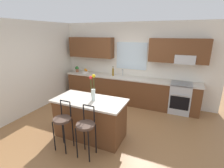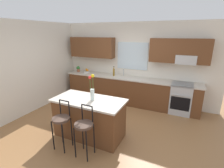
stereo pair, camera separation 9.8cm
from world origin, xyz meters
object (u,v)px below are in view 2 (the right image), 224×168
Objects in this scene: bottle_olive_oil at (114,72)px; potted_plant_small at (78,69)px; kitchen_island at (89,118)px; bar_stool_near at (61,121)px; fruit_bowl_oranges at (87,71)px; bar_stool_middle at (84,127)px; flower_vase at (92,90)px; oven_range at (181,98)px.

bottle_olive_oil is 1.51× the size of potted_plant_small.
bar_stool_near is at bearing -114.12° from kitchen_island.
bottle_olive_oil is 1.49m from potted_plant_small.
bar_stool_middle is at bearing -58.12° from fruit_bowl_oranges.
bar_stool_middle is 3.56m from potted_plant_small.
kitchen_island is at bearing 114.12° from bar_stool_middle.
potted_plant_small is at bearing 131.59° from flower_vase.
bar_stool_near and bar_stool_middle have the same top height.
kitchen_island is 2.94m from potted_plant_small.
bar_stool_near is 4.72× the size of potted_plant_small.
bar_stool_near is 0.90m from flower_vase.
oven_range is 2.31m from bottle_olive_oil.
bar_stool_middle is at bearing -65.88° from kitchen_island.
flower_vase is at bearing 58.87° from bar_stool_near.
fruit_bowl_oranges is at bearing 0.54° from potted_plant_small.
kitchen_island is 0.71m from flower_vase.
bar_stool_middle is 3.13× the size of bottle_olive_oil.
oven_range is 0.88× the size of bar_stool_middle.
flower_vase is (-0.18, 0.62, 0.53)m from bar_stool_middle.
potted_plant_small is at bearing 127.03° from bar_stool_middle.
oven_range is 4.16× the size of potted_plant_small.
bar_stool_middle reaches higher than kitchen_island.
oven_range is at bearing 52.52° from bar_stool_near.
kitchen_island is 2.72× the size of flower_vase.
bottle_olive_oil is at bearing 91.75° from bar_stool_near.
potted_plant_small reaches higher than bar_stool_middle.
fruit_bowl_oranges is (-1.76, 2.83, 0.34)m from bar_stool_middle.
bar_stool_near is (-0.28, -0.61, 0.17)m from kitchen_island.
kitchen_island is 1.57× the size of bar_stool_near.
oven_range is 3.83× the size of fruit_bowl_oranges.
flower_vase is 2.95m from potted_plant_small.
fruit_bowl_oranges reaches higher than bar_stool_near.
bottle_olive_oil is at bearing -0.24° from fruit_bowl_oranges.
bar_stool_middle is at bearing -77.29° from bottle_olive_oil.
potted_plant_small is (-2.13, 2.82, 0.41)m from bar_stool_middle.
bar_stool_near is at bearing -121.13° from flower_vase.
oven_range is 2.89m from flower_vase.
potted_plant_small is (-1.95, 2.20, -0.12)m from flower_vase.
fruit_bowl_oranges is (-3.35, 0.03, 0.51)m from oven_range.
bottle_olive_oil is (-0.36, 2.21, 0.59)m from kitchen_island.
fruit_bowl_oranges is at bearing 179.76° from bottle_olive_oil.
potted_plant_small reaches higher than kitchen_island.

